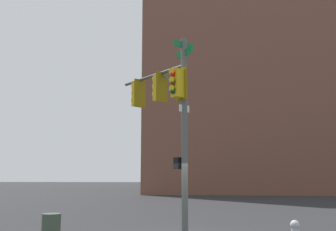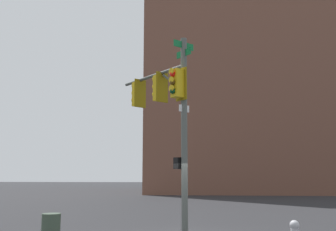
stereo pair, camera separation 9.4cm
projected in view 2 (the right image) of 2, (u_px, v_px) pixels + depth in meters
The scene contains 4 objects.
signal_pole_assembly at pixel (167, 105), 14.10m from camera, with size 3.00×3.26×6.97m.
litter_bin at pixel (51, 230), 11.58m from camera, with size 0.56×0.56×0.95m, color #384738.
building_brick_nearside at pixel (270, 69), 56.75m from camera, with size 26.52×17.42×35.33m, color #4C3328.
building_brick_midblock at pixel (235, 66), 50.61m from camera, with size 21.77×17.58×32.72m, color brown.
Camera 2 is at (-0.73, 13.45, 2.11)m, focal length 41.00 mm.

